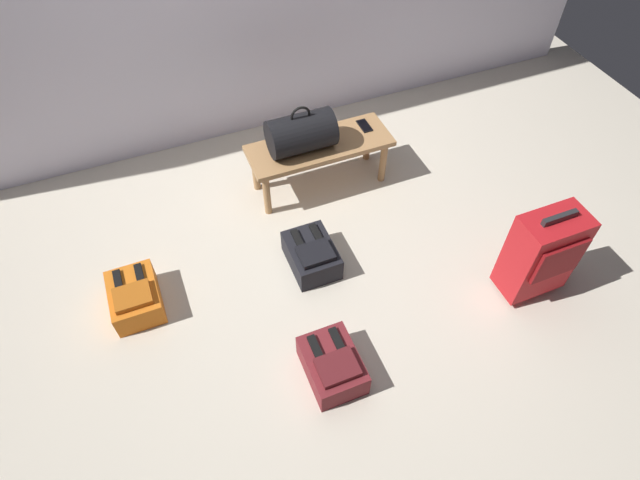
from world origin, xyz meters
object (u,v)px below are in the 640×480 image
(backpack_maroon, at_px, (332,365))
(backpack_orange, at_px, (135,297))
(cell_phone, at_px, (364,126))
(suitcase_upright_red, at_px, (542,253))
(backpack_dark, at_px, (312,255))
(bench, at_px, (320,150))
(duffel_bag_black, at_px, (301,133))

(backpack_maroon, bearing_deg, backpack_orange, 137.34)
(cell_phone, xyz_separation_m, suitcase_upright_red, (0.48, -1.40, -0.04))
(suitcase_upright_red, relative_size, backpack_orange, 1.74)
(backpack_orange, bearing_deg, cell_phone, 19.48)
(backpack_orange, bearing_deg, backpack_dark, -5.10)
(bench, xyz_separation_m, backpack_maroon, (-0.50, -1.42, -0.23))
(bench, relative_size, cell_phone, 6.94)
(bench, xyz_separation_m, cell_phone, (0.37, 0.06, 0.06))
(bench, bearing_deg, duffel_bag_black, -180.00)
(backpack_maroon, xyz_separation_m, backpack_dark, (0.18, 0.75, 0.00))
(duffel_bag_black, distance_m, suitcase_upright_red, 1.67)
(suitcase_upright_red, height_order, backpack_orange, suitcase_upright_red)
(cell_phone, height_order, suitcase_upright_red, suitcase_upright_red)
(cell_phone, xyz_separation_m, backpack_dark, (-0.69, -0.73, -0.29))
(bench, relative_size, duffel_bag_black, 2.27)
(cell_phone, bearing_deg, backpack_orange, -160.52)
(duffel_bag_black, height_order, backpack_orange, duffel_bag_black)
(cell_phone, relative_size, backpack_dark, 0.38)
(backpack_dark, bearing_deg, backpack_maroon, -103.29)
(suitcase_upright_red, relative_size, backpack_dark, 1.74)
(backpack_maroon, relative_size, backpack_dark, 1.00)
(bench, xyz_separation_m, backpack_dark, (-0.32, -0.67, -0.23))
(duffel_bag_black, xyz_separation_m, backpack_maroon, (-0.37, -1.42, -0.42))
(bench, bearing_deg, backpack_maroon, -109.37)
(backpack_maroon, bearing_deg, cell_phone, 59.67)
(backpack_orange, bearing_deg, backpack_maroon, -42.66)
(suitcase_upright_red, bearing_deg, backpack_orange, 161.27)
(bench, height_order, backpack_orange, bench)
(backpack_maroon, height_order, backpack_dark, same)
(duffel_bag_black, xyz_separation_m, cell_phone, (0.50, 0.06, -0.13))
(backpack_maroon, relative_size, backpack_orange, 1.00)
(backpack_maroon, xyz_separation_m, backpack_orange, (-0.92, 0.85, 0.00))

